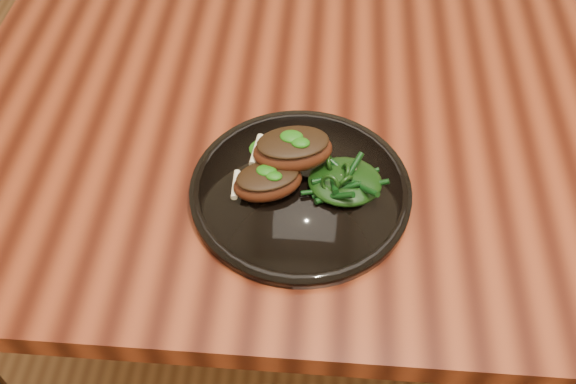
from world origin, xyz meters
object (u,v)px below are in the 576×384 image
object	(u,v)px
plate	(300,190)
greens_heap	(345,178)
desk	(444,165)
lamb_chop_front	(267,181)

from	to	relation	value
plate	greens_heap	distance (m)	0.07
desk	plate	size ratio (longest dim) A/B	5.12
lamb_chop_front	greens_heap	distance (m)	0.11
desk	greens_heap	world-z (taller)	greens_heap
desk	greens_heap	xyz separation A→B (m)	(-0.17, -0.14, 0.12)
plate	lamb_chop_front	xyz separation A→B (m)	(-0.05, -0.01, 0.03)
desk	greens_heap	distance (m)	0.25
desk	plate	xyz separation A→B (m)	(-0.23, -0.15, 0.09)
plate	greens_heap	xyz separation A→B (m)	(0.06, 0.01, 0.03)
desk	plate	bearing A→B (deg)	-146.85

